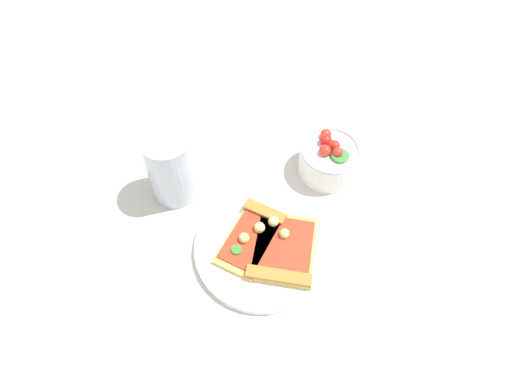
# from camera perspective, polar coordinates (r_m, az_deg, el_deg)

# --- Properties ---
(ground_plane) EXTENTS (2.40, 2.40, 0.00)m
(ground_plane) POSITION_cam_1_polar(r_m,az_deg,el_deg) (0.78, 0.41, -5.47)
(ground_plane) COLOR beige
(ground_plane) RESTS_ON ground
(plate) EXTENTS (0.22, 0.22, 0.01)m
(plate) POSITION_cam_1_polar(r_m,az_deg,el_deg) (0.77, 0.76, -6.90)
(plate) COLOR white
(plate) RESTS_ON ground_plane
(pizza_slice_near) EXTENTS (0.10, 0.14, 0.02)m
(pizza_slice_near) POSITION_cam_1_polar(r_m,az_deg,el_deg) (0.76, -0.31, -5.13)
(pizza_slice_near) COLOR #E5B256
(pizza_slice_near) RESTS_ON plate
(pizza_slice_far) EXTENTS (0.11, 0.13, 0.02)m
(pizza_slice_far) POSITION_cam_1_polar(r_m,az_deg,el_deg) (0.75, 3.23, -7.35)
(pizza_slice_far) COLOR #E5B256
(pizza_slice_far) RESTS_ON plate
(salad_bowl) EXTENTS (0.11, 0.11, 0.08)m
(salad_bowl) POSITION_cam_1_polar(r_m,az_deg,el_deg) (0.84, 9.02, 4.13)
(salad_bowl) COLOR white
(salad_bowl) RESTS_ON ground_plane
(soda_glass) EXTENTS (0.08, 0.08, 0.14)m
(soda_glass) POSITION_cam_1_polar(r_m,az_deg,el_deg) (0.79, -10.35, 2.97)
(soda_glass) COLOR silver
(soda_glass) RESTS_ON ground_plane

